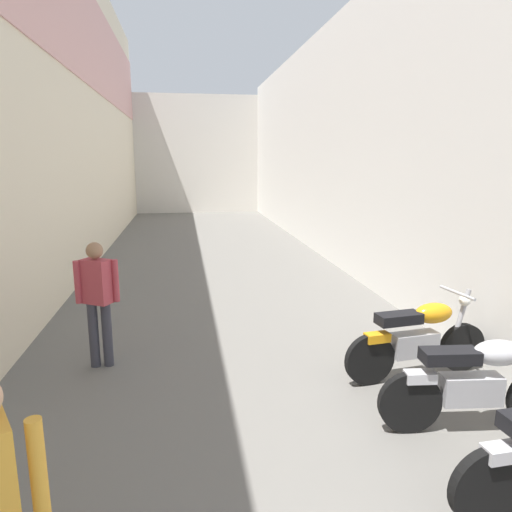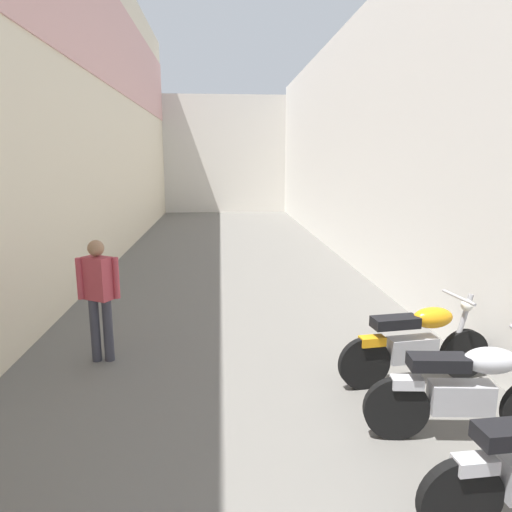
% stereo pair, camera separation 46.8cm
% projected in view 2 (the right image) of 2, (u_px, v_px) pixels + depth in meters
% --- Properties ---
extents(ground_plane, '(39.73, 39.73, 0.00)m').
position_uv_depth(ground_plane, '(235.00, 291.00, 9.13)').
color(ground_plane, '#66635E').
extents(building_left, '(0.45, 23.73, 7.64)m').
position_uv_depth(building_left, '(87.00, 96.00, 10.03)').
color(building_left, beige).
rests_on(building_left, ground).
extents(building_right, '(0.45, 23.73, 5.81)m').
position_uv_depth(building_right, '(365.00, 143.00, 10.72)').
color(building_right, silver).
rests_on(building_right, ground).
extents(building_far_end, '(8.79, 2.00, 5.49)m').
position_uv_depth(building_far_end, '(225.00, 155.00, 23.08)').
color(building_far_end, beige).
rests_on(building_far_end, ground).
extents(motorcycle_fourth, '(1.85, 0.58, 1.04)m').
position_uv_depth(motorcycle_fourth, '(468.00, 389.00, 4.20)').
color(motorcycle_fourth, black).
rests_on(motorcycle_fourth, ground).
extents(motorcycle_fifth, '(1.85, 0.58, 1.04)m').
position_uv_depth(motorcycle_fifth, '(417.00, 342.00, 5.29)').
color(motorcycle_fifth, black).
rests_on(motorcycle_fifth, ground).
extents(pedestrian_further_down, '(0.52, 0.35, 1.57)m').
position_uv_depth(pedestrian_further_down, '(99.00, 292.00, 5.80)').
color(pedestrian_further_down, '#383842').
rests_on(pedestrian_further_down, ground).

